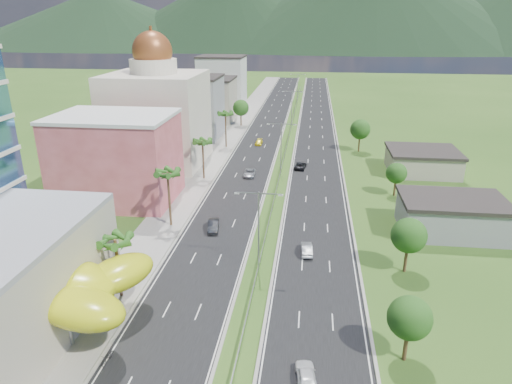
% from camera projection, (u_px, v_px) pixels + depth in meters
% --- Properties ---
extents(ground, '(500.00, 500.00, 0.00)m').
position_uv_depth(ground, '(248.00, 316.00, 50.74)').
color(ground, '#2D5119').
rests_on(ground, ground).
extents(road_left, '(11.00, 260.00, 0.04)m').
position_uv_depth(road_left, '(265.00, 130.00, 135.07)').
color(road_left, black).
rests_on(road_left, ground).
extents(road_right, '(11.00, 260.00, 0.04)m').
position_uv_depth(road_right, '(316.00, 132.00, 133.34)').
color(road_right, black).
rests_on(road_right, ground).
extents(sidewalk_left, '(7.00, 260.00, 0.12)m').
position_uv_depth(sidewalk_left, '(234.00, 129.00, 136.14)').
color(sidewalk_left, gray).
rests_on(sidewalk_left, ground).
extents(median_guardrail, '(0.10, 216.06, 0.76)m').
position_uv_depth(median_guardrail, '(287.00, 145.00, 117.29)').
color(median_guardrail, gray).
rests_on(median_guardrail, ground).
extents(streetlight_median_b, '(6.04, 0.25, 11.00)m').
position_uv_depth(streetlight_median_b, '(259.00, 223.00, 57.61)').
color(streetlight_median_b, gray).
rests_on(streetlight_median_b, ground).
extents(streetlight_median_c, '(6.04, 0.25, 11.00)m').
position_uv_depth(streetlight_median_c, '(281.00, 143.00, 94.71)').
color(streetlight_median_c, gray).
rests_on(streetlight_median_c, ground).
extents(streetlight_median_d, '(6.04, 0.25, 11.00)m').
position_uv_depth(streetlight_median_d, '(292.00, 105.00, 136.45)').
color(streetlight_median_d, gray).
rests_on(streetlight_median_d, ground).
extents(streetlight_median_e, '(6.04, 0.25, 11.00)m').
position_uv_depth(streetlight_median_e, '(298.00, 85.00, 178.18)').
color(streetlight_median_e, gray).
rests_on(streetlight_median_e, ground).
extents(lime_canopy, '(18.00, 15.00, 7.40)m').
position_uv_depth(lime_canopy, '(53.00, 285.00, 47.54)').
color(lime_canopy, '#B3B912').
rests_on(lime_canopy, ground).
extents(pink_shophouse, '(20.00, 15.00, 15.00)m').
position_uv_depth(pink_shophouse, '(117.00, 160.00, 80.96)').
color(pink_shophouse, '#B54A4C').
rests_on(pink_shophouse, ground).
extents(domed_building, '(20.00, 20.00, 28.70)m').
position_uv_depth(domed_building, '(157.00, 113.00, 100.92)').
color(domed_building, beige).
rests_on(domed_building, ground).
extents(midrise_grey, '(16.00, 15.00, 16.00)m').
position_uv_depth(midrise_grey, '(191.00, 108.00, 125.19)').
color(midrise_grey, gray).
rests_on(midrise_grey, ground).
extents(midrise_beige, '(16.00, 15.00, 13.00)m').
position_uv_depth(midrise_beige, '(209.00, 100.00, 146.13)').
color(midrise_beige, '#ACA48E').
rests_on(midrise_beige, ground).
extents(midrise_white, '(16.00, 15.00, 18.00)m').
position_uv_depth(midrise_white, '(222.00, 83.00, 166.57)').
color(midrise_white, silver).
rests_on(midrise_white, ground).
extents(shed_near, '(15.00, 10.00, 5.00)m').
position_uv_depth(shed_near, '(451.00, 217.00, 69.82)').
color(shed_near, gray).
rests_on(shed_near, ground).
extents(shed_far, '(14.00, 12.00, 4.40)m').
position_uv_depth(shed_far, '(422.00, 162.00, 97.53)').
color(shed_far, '#ACA48E').
rests_on(shed_far, ground).
extents(palm_tree_b, '(3.60, 3.60, 8.10)m').
position_uv_depth(palm_tree_b, '(115.00, 243.00, 51.86)').
color(palm_tree_b, '#47301C').
rests_on(palm_tree_b, ground).
extents(palm_tree_c, '(3.60, 3.60, 9.60)m').
position_uv_depth(palm_tree_c, '(168.00, 175.00, 69.90)').
color(palm_tree_c, '#47301C').
rests_on(palm_tree_c, ground).
extents(palm_tree_d, '(3.60, 3.60, 8.60)m').
position_uv_depth(palm_tree_d, '(203.00, 143.00, 91.57)').
color(palm_tree_d, '#47301C').
rests_on(palm_tree_d, ground).
extents(palm_tree_e, '(3.60, 3.60, 9.40)m').
position_uv_depth(palm_tree_e, '(225.00, 115.00, 114.48)').
color(palm_tree_e, '#47301C').
rests_on(palm_tree_e, ground).
extents(leafy_tree_lfar, '(4.90, 4.90, 8.05)m').
position_uv_depth(leafy_tree_lfar, '(241.00, 108.00, 138.64)').
color(leafy_tree_lfar, '#47301C').
rests_on(leafy_tree_lfar, ground).
extents(leafy_tree_ra, '(4.20, 4.20, 6.90)m').
position_uv_depth(leafy_tree_ra, '(410.00, 318.00, 42.57)').
color(leafy_tree_ra, '#47301C').
rests_on(leafy_tree_ra, ground).
extents(leafy_tree_rb, '(4.55, 4.55, 7.47)m').
position_uv_depth(leafy_tree_rb, '(409.00, 236.00, 57.85)').
color(leafy_tree_rb, '#47301C').
rests_on(leafy_tree_rb, ground).
extents(leafy_tree_rc, '(3.85, 3.85, 6.33)m').
position_uv_depth(leafy_tree_rc, '(396.00, 173.00, 83.76)').
color(leafy_tree_rc, '#47301C').
rests_on(leafy_tree_rc, ground).
extents(leafy_tree_rd, '(4.90, 4.90, 8.05)m').
position_uv_depth(leafy_tree_rd, '(360.00, 129.00, 111.61)').
color(leafy_tree_rd, '#47301C').
rests_on(leafy_tree_rd, ground).
extents(mountain_ridge, '(860.00, 140.00, 90.00)m').
position_uv_depth(mountain_ridge, '(368.00, 51.00, 461.22)').
color(mountain_ridge, black).
rests_on(mountain_ridge, ground).
extents(car_dark_left, '(2.31, 4.83, 1.53)m').
position_uv_depth(car_dark_left, '(213.00, 225.00, 71.03)').
color(car_dark_left, black).
rests_on(car_dark_left, road_left).
extents(car_silver_mid_left, '(2.32, 4.85, 1.33)m').
position_uv_depth(car_silver_mid_left, '(250.00, 173.00, 95.44)').
color(car_silver_mid_left, '#999AA0').
rests_on(car_silver_mid_left, road_left).
extents(car_yellow_far_left, '(1.79, 4.23, 1.22)m').
position_uv_depth(car_yellow_far_left, '(259.00, 142.00, 119.51)').
color(car_yellow_far_left, yellow).
rests_on(car_yellow_far_left, road_left).
extents(car_white_near_right, '(2.33, 4.56, 1.49)m').
position_uv_depth(car_white_near_right, '(306.00, 376.00, 41.11)').
color(car_white_near_right, white).
rests_on(car_white_near_right, road_right).
extents(car_silver_right, '(1.78, 4.35, 1.40)m').
position_uv_depth(car_silver_right, '(307.00, 249.00, 63.91)').
color(car_silver_right, '#A0A2A8').
rests_on(car_silver_right, road_right).
extents(car_dark_far_right, '(2.86, 5.05, 1.33)m').
position_uv_depth(car_dark_far_right, '(300.00, 165.00, 100.39)').
color(car_dark_far_right, black).
rests_on(car_dark_far_right, road_right).
extents(motorcycle, '(0.81, 2.07, 1.29)m').
position_uv_depth(motorcycle, '(108.00, 357.00, 43.63)').
color(motorcycle, black).
rests_on(motorcycle, road_left).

